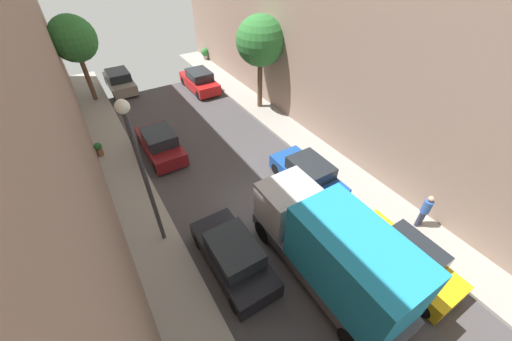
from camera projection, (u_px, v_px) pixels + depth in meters
The scene contains 16 objects.
ground at pixel (267, 211), 13.93m from camera, with size 32.00×32.00×0.00m, color #423F42.
sidewalk_left at pixel (163, 259), 11.86m from camera, with size 2.00×44.00×0.15m, color gray.
sidewalk_right at pixel (344, 173), 15.90m from camera, with size 2.00×44.00×0.15m, color gray.
parked_car_left_2 at pixel (233, 256), 11.22m from camera, with size 1.78×4.20×1.57m.
parked_car_left_3 at pixel (160, 143), 16.89m from camera, with size 1.78×4.20×1.57m.
parked_car_left_4 at pixel (120, 81), 23.46m from camera, with size 1.78×4.20×1.57m.
parked_car_right_1 at pixel (404, 258), 11.14m from camera, with size 1.78×4.20×1.57m.
parked_car_right_2 at pixel (308, 175), 14.79m from camera, with size 1.78×4.20×1.57m.
parked_car_right_3 at pixel (199, 81), 23.50m from camera, with size 1.78×4.20×1.57m.
delivery_truck at pixel (333, 250), 10.15m from camera, with size 2.26×6.60×3.38m.
pedestrian at pixel (425, 210), 12.52m from camera, with size 0.40×0.36×1.72m.
street_tree_0 at pixel (73, 39), 19.56m from camera, with size 2.99×2.99×5.83m.
street_tree_1 at pixel (260, 41), 18.63m from camera, with size 3.11×3.11×6.07m.
potted_plant_2 at pixel (205, 53), 28.44m from camera, with size 0.73×0.73×1.04m.
potted_plant_3 at pixel (99, 149), 16.73m from camera, with size 0.42×0.42×0.81m.
lamp_post at pixel (140, 161), 9.93m from camera, with size 0.44×0.44×6.36m.
Camera 1 is at (-5.41, -7.75, 10.42)m, focal length 20.80 mm.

